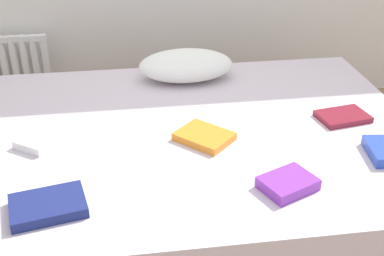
% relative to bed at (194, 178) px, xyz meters
% --- Properties ---
extents(ground_plane, '(8.00, 8.00, 0.00)m').
position_rel_bed_xyz_m(ground_plane, '(0.00, 0.00, -0.25)').
color(ground_plane, '#93704C').
extents(bed, '(2.00, 1.50, 0.50)m').
position_rel_bed_xyz_m(bed, '(0.00, 0.00, 0.00)').
color(bed, brown).
rests_on(bed, ground).
extents(radiator, '(0.62, 0.04, 0.48)m').
position_rel_bed_xyz_m(radiator, '(-1.05, 1.20, 0.07)').
color(radiator, white).
rests_on(radiator, ground).
extents(pillow, '(0.49, 0.30, 0.15)m').
position_rel_bed_xyz_m(pillow, '(0.04, 0.54, 0.33)').
color(pillow, white).
rests_on(pillow, bed).
extents(textbook_purple, '(0.23, 0.21, 0.04)m').
position_rel_bed_xyz_m(textbook_purple, '(0.27, -0.47, 0.27)').
color(textbook_purple, purple).
rests_on(textbook_purple, bed).
extents(textbook_maroon, '(0.24, 0.18, 0.03)m').
position_rel_bed_xyz_m(textbook_maroon, '(0.67, -0.00, 0.27)').
color(textbook_maroon, maroon).
rests_on(textbook_maroon, bed).
extents(textbook_orange, '(0.27, 0.27, 0.03)m').
position_rel_bed_xyz_m(textbook_orange, '(0.03, -0.09, 0.27)').
color(textbook_orange, orange).
rests_on(textbook_orange, bed).
extents(textbook_white, '(0.23, 0.25, 0.04)m').
position_rel_bed_xyz_m(textbook_white, '(-0.63, -0.01, 0.27)').
color(textbook_white, white).
rests_on(textbook_white, bed).
extents(textbook_navy, '(0.28, 0.22, 0.04)m').
position_rel_bed_xyz_m(textbook_navy, '(-0.56, -0.48, 0.27)').
color(textbook_navy, navy).
rests_on(textbook_navy, bed).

